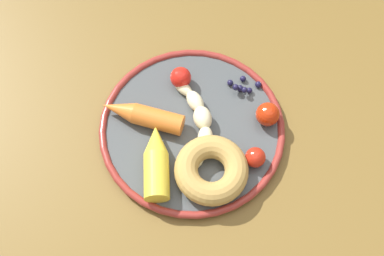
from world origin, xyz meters
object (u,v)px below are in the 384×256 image
Objects in this scene: plate at (192,129)px; banana at (199,119)px; dining_table at (208,157)px; blueberry_pile at (243,86)px; tomato_far at (268,114)px; carrot_orange at (142,115)px; tomato_near at (255,157)px; donut at (211,170)px; tomato_mid at (181,77)px; carrot_yellow at (156,162)px.

banana is at bearing -118.90° from plate.
blueberry_pile is at bearing -107.63° from dining_table.
tomato_far is (-0.05, 0.04, 0.01)m from blueberry_pile.
carrot_orange is 4.24× the size of tomato_near.
dining_table is 0.17m from tomato_near.
carrot_orange is at bearing 19.39° from tomato_far.
carrot_orange is (0.08, 0.01, 0.02)m from plate.
plate is (0.03, 0.01, 0.12)m from dining_table.
donut reaches higher than carrot_orange.
plate reaches higher than dining_table.
donut is at bearing 158.59° from carrot_orange.
tomato_mid is at bearing -54.32° from donut.
tomato_far is (-0.16, 0.02, 0.00)m from tomato_mid.
tomato_far reaches higher than blueberry_pile.
carrot_yellow reaches higher than plate.
blueberry_pile is (-0.00, -0.17, -0.01)m from donut.
blueberry_pile is at bearing -39.61° from tomato_far.
tomato_near is at bearing -157.58° from carrot_yellow.
tomato_mid reaches higher than dining_table.
tomato_mid is at bearing -7.13° from tomato_far.
donut is at bearing 109.68° from dining_table.
tomato_mid is at bearing -49.42° from banana.
carrot_orange reaches higher than tomato_near.
dining_table is 6.21× the size of banana.
carrot_orange is (0.11, 0.02, 0.14)m from dining_table.
tomato_far is (0.00, -0.08, 0.00)m from tomato_near.
tomato_far reaches higher than dining_table.
donut is at bearing -169.66° from carrot_yellow.
tomato_far is (-0.19, -0.07, 0.00)m from carrot_orange.
tomato_far is (-0.11, -0.06, 0.02)m from plate.
dining_table is 3.03× the size of plate.
plate is 0.13m from tomato_far.
tomato_far is at bearing 140.39° from blueberry_pile.
blueberry_pile is at bearing -166.39° from tomato_mid.
donut is 0.17m from blueberry_pile.
donut is at bearing 89.30° from blueberry_pile.
tomato_near is at bearing -143.16° from donut.
carrot_yellow is at bearing 95.86° from tomato_mid.
carrot_yellow is at bearing 69.68° from plate.
tomato_far reaches higher than carrot_orange.
carrot_yellow is at bearing 126.64° from carrot_orange.
tomato_mid is (-0.04, -0.09, 0.00)m from carrot_orange.
dining_table is at bearing -122.76° from carrot_yellow.
banana reaches higher than plate.
dining_table is 23.74× the size of tomato_far.
dining_table is 0.16m from donut.
banana is 0.09m from donut.
carrot_yellow is at bearing 22.42° from tomato_near.
carrot_yellow reaches higher than tomato_near.
blueberry_pile is 0.11m from tomato_mid.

